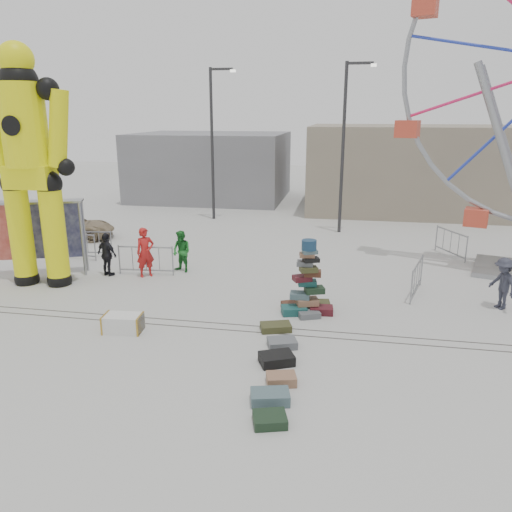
% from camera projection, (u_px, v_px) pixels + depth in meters
% --- Properties ---
extents(ground, '(90.00, 90.00, 0.00)m').
position_uv_depth(ground, '(212.00, 339.00, 13.15)').
color(ground, '#9E9E99').
rests_on(ground, ground).
extents(track_line_near, '(40.00, 0.04, 0.01)m').
position_uv_depth(track_line_near, '(218.00, 329.00, 13.72)').
color(track_line_near, '#47443F').
rests_on(track_line_near, ground).
extents(track_line_far, '(40.00, 0.04, 0.01)m').
position_uv_depth(track_line_far, '(222.00, 323.00, 14.10)').
color(track_line_far, '#47443F').
rests_on(track_line_far, ground).
extents(building_right, '(12.00, 8.00, 5.00)m').
position_uv_depth(building_right, '(410.00, 168.00, 30.14)').
color(building_right, gray).
rests_on(building_right, ground).
extents(building_left, '(10.00, 8.00, 4.40)m').
position_uv_depth(building_left, '(212.00, 166.00, 34.37)').
color(building_left, gray).
rests_on(building_left, ground).
extents(lamp_post_right, '(1.41, 0.25, 8.00)m').
position_uv_depth(lamp_post_right, '(345.00, 140.00, 23.66)').
color(lamp_post_right, '#2D2D30').
rests_on(lamp_post_right, ground).
extents(lamp_post_left, '(1.41, 0.25, 8.00)m').
position_uv_depth(lamp_post_left, '(214.00, 137.00, 26.76)').
color(lamp_post_left, '#2D2D30').
rests_on(lamp_post_left, ground).
extents(suitcase_tower, '(1.63, 1.42, 2.22)m').
position_uv_depth(suitcase_tower, '(307.00, 292.00, 14.79)').
color(suitcase_tower, '#1B5351').
rests_on(suitcase_tower, ground).
extents(crash_test_dummy, '(3.22, 1.42, 8.12)m').
position_uv_depth(crash_test_dummy, '(28.00, 159.00, 16.19)').
color(crash_test_dummy, black).
rests_on(crash_test_dummy, ground).
extents(banner_scaffold, '(3.78, 1.90, 2.74)m').
position_uv_depth(banner_scaffold, '(29.00, 220.00, 17.71)').
color(banner_scaffold, gray).
rests_on(banner_scaffold, ground).
extents(steamer_trunk, '(1.07, 0.68, 0.48)m').
position_uv_depth(steamer_trunk, '(123.00, 323.00, 13.52)').
color(steamer_trunk, silver).
rests_on(steamer_trunk, ground).
extents(row_case_0, '(0.94, 0.73, 0.19)m').
position_uv_depth(row_case_0, '(276.00, 327.00, 13.63)').
color(row_case_0, '#414221').
rests_on(row_case_0, ground).
extents(row_case_1, '(0.85, 0.73, 0.20)m').
position_uv_depth(row_case_1, '(282.00, 343.00, 12.68)').
color(row_case_1, slate).
rests_on(row_case_1, ground).
extents(row_case_2, '(0.96, 0.85, 0.25)m').
position_uv_depth(row_case_2, '(277.00, 359.00, 11.82)').
color(row_case_2, black).
rests_on(row_case_2, ground).
extents(row_case_3, '(0.74, 0.60, 0.22)m').
position_uv_depth(row_case_3, '(281.00, 379.00, 10.94)').
color(row_case_3, '#986A4D').
rests_on(row_case_3, ground).
extents(row_case_4, '(0.89, 0.68, 0.24)m').
position_uv_depth(row_case_4, '(270.00, 397.00, 10.24)').
color(row_case_4, slate).
rests_on(row_case_4, ground).
extents(row_case_5, '(0.76, 0.68, 0.20)m').
position_uv_depth(row_case_5, '(270.00, 419.00, 9.52)').
color(row_case_5, '#1B311E').
rests_on(row_case_5, ground).
extents(barricade_dummy_a, '(2.00, 0.35, 1.10)m').
position_uv_depth(barricade_dummy_a, '(74.00, 246.00, 20.20)').
color(barricade_dummy_a, gray).
rests_on(barricade_dummy_a, ground).
extents(barricade_dummy_b, '(2.00, 0.33, 1.10)m').
position_uv_depth(barricade_dummy_b, '(88.00, 244.00, 20.51)').
color(barricade_dummy_b, gray).
rests_on(barricade_dummy_b, ground).
extents(barricade_dummy_c, '(2.00, 0.27, 1.10)m').
position_uv_depth(barricade_dummy_c, '(146.00, 260.00, 18.19)').
color(barricade_dummy_c, gray).
rests_on(barricade_dummy_c, ground).
extents(barricade_wheel_front, '(0.64, 1.95, 1.10)m').
position_uv_depth(barricade_wheel_front, '(417.00, 278.00, 16.21)').
color(barricade_wheel_front, gray).
rests_on(barricade_wheel_front, ground).
extents(barricade_wheel_back, '(0.94, 1.85, 1.10)m').
position_uv_depth(barricade_wheel_back, '(451.00, 243.00, 20.54)').
color(barricade_wheel_back, gray).
rests_on(barricade_wheel_back, ground).
extents(pedestrian_red, '(0.78, 0.75, 1.80)m').
position_uv_depth(pedestrian_red, '(145.00, 252.00, 17.93)').
color(pedestrian_red, '#AF1A19').
rests_on(pedestrian_red, ground).
extents(pedestrian_green, '(0.94, 0.86, 1.56)m').
position_uv_depth(pedestrian_green, '(182.00, 252.00, 18.49)').
color(pedestrian_green, '#1C7025').
rests_on(pedestrian_green, ground).
extents(pedestrian_black, '(1.01, 0.72, 1.59)m').
position_uv_depth(pedestrian_black, '(107.00, 254.00, 18.04)').
color(pedestrian_black, black).
rests_on(pedestrian_black, ground).
extents(pedestrian_grey, '(0.95, 1.18, 1.60)m').
position_uv_depth(pedestrian_grey, '(503.00, 283.00, 14.98)').
color(pedestrian_grey, '#2A2C38').
rests_on(pedestrian_grey, ground).
extents(parked_suv, '(4.24, 2.64, 1.09)m').
position_uv_depth(parked_suv, '(71.00, 227.00, 23.41)').
color(parked_suv, '#907C5D').
rests_on(parked_suv, ground).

